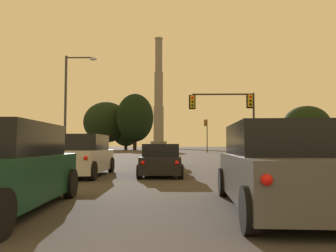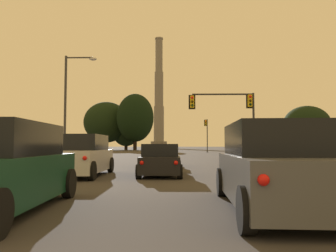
% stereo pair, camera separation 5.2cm
% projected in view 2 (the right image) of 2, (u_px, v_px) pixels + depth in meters
% --- Properties ---
extents(sedan_center_lane_front, '(2.09, 4.74, 1.43)m').
position_uv_depth(sedan_center_lane_front, '(160.00, 156.00, 20.74)').
color(sedan_center_lane_front, black).
rests_on(sedan_center_lane_front, ground_plane).
extents(suv_left_lane_second, '(2.12, 4.91, 1.86)m').
position_uv_depth(suv_left_lane_second, '(82.00, 156.00, 14.79)').
color(suv_left_lane_second, silver).
rests_on(suv_left_lane_second, ground_plane).
extents(suv_right_lane_third, '(2.30, 4.98, 1.86)m').
position_uv_depth(suv_right_lane_third, '(274.00, 168.00, 6.98)').
color(suv_right_lane_third, '#4C4F54').
rests_on(suv_right_lane_third, ground_plane).
extents(hatchback_center_lane_second, '(1.90, 4.11, 1.44)m').
position_uv_depth(hatchback_center_lane_second, '(161.00, 161.00, 14.92)').
color(hatchback_center_lane_second, black).
rests_on(hatchback_center_lane_second, ground_plane).
extents(traffic_light_far_right, '(0.78, 0.50, 6.44)m').
position_uv_depth(traffic_light_far_right, '(207.00, 131.00, 63.94)').
color(traffic_light_far_right, '#2D2D30').
rests_on(traffic_light_far_right, ground_plane).
extents(traffic_light_overhead_right, '(5.70, 0.50, 5.83)m').
position_uv_depth(traffic_light_overhead_right, '(232.00, 109.00, 27.86)').
color(traffic_light_overhead_right, '#2D2D30').
rests_on(traffic_light_overhead_right, ground_plane).
extents(street_lamp, '(2.68, 0.36, 8.84)m').
position_uv_depth(street_lamp, '(70.00, 97.00, 27.14)').
color(street_lamp, '#38383A').
rests_on(street_lamp, ground_plane).
extents(smokestack, '(7.65, 7.65, 52.97)m').
position_uv_depth(smokestack, '(159.00, 104.00, 155.61)').
color(smokestack, slate).
rests_on(smokestack, ground_plane).
extents(treeline_left_mid, '(13.05, 11.75, 13.94)m').
position_uv_depth(treeline_left_mid, '(106.00, 122.00, 94.79)').
color(treeline_left_mid, black).
rests_on(treeline_left_mid, ground_plane).
extents(treeline_far_right, '(12.64, 11.38, 12.27)m').
position_uv_depth(treeline_far_right, '(307.00, 124.00, 90.37)').
color(treeline_far_right, black).
rests_on(treeline_far_right, ground_plane).
extents(treeline_center_right, '(10.15, 9.13, 15.52)m').
position_uv_depth(treeline_center_right, '(135.00, 118.00, 89.69)').
color(treeline_center_right, black).
rests_on(treeline_center_right, ground_plane).
extents(treeline_right_mid, '(9.27, 8.34, 13.04)m').
position_uv_depth(treeline_right_mid, '(126.00, 126.00, 96.22)').
color(treeline_right_mid, black).
rests_on(treeline_right_mid, ground_plane).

